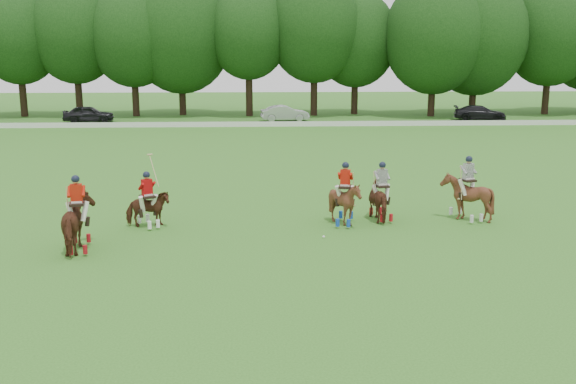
{
  "coord_description": "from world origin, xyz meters",
  "views": [
    {
      "loc": [
        0.48,
        -18.19,
        6.24
      ],
      "look_at": [
        1.65,
        4.2,
        1.4
      ],
      "focal_mm": 40.0,
      "sensor_mm": 36.0,
      "label": 1
    }
  ],
  "objects_px": {
    "polo_ball": "(324,237)",
    "polo_red_c": "(345,202)",
    "car_mid": "(285,113)",
    "polo_red_b": "(148,208)",
    "car_left": "(89,114)",
    "car_right": "(480,113)",
    "polo_red_a": "(78,223)",
    "polo_stripe_b": "(467,197)",
    "polo_stripe_a": "(381,199)"
  },
  "relations": [
    {
      "from": "car_left",
      "to": "polo_ball",
      "type": "relative_size",
      "value": 50.91
    },
    {
      "from": "polo_red_a",
      "to": "polo_red_c",
      "type": "height_order",
      "value": "polo_red_a"
    },
    {
      "from": "car_left",
      "to": "polo_red_a",
      "type": "bearing_deg",
      "value": -173.8
    },
    {
      "from": "car_left",
      "to": "polo_ball",
      "type": "distance_m",
      "value": 43.26
    },
    {
      "from": "polo_red_c",
      "to": "polo_ball",
      "type": "height_order",
      "value": "polo_red_c"
    },
    {
      "from": "polo_red_c",
      "to": "polo_ball",
      "type": "distance_m",
      "value": 2.16
    },
    {
      "from": "polo_red_b",
      "to": "polo_stripe_a",
      "type": "distance_m",
      "value": 8.75
    },
    {
      "from": "car_mid",
      "to": "polo_red_c",
      "type": "xyz_separation_m",
      "value": [
        0.45,
        -37.68,
        0.11
      ]
    },
    {
      "from": "car_right",
      "to": "polo_stripe_a",
      "type": "height_order",
      "value": "polo_stripe_a"
    },
    {
      "from": "car_right",
      "to": "polo_stripe_a",
      "type": "relative_size",
      "value": 2.16
    },
    {
      "from": "polo_red_b",
      "to": "car_left",
      "type": "bearing_deg",
      "value": 106.97
    },
    {
      "from": "car_right",
      "to": "polo_red_a",
      "type": "distance_m",
      "value": 48.83
    },
    {
      "from": "polo_red_b",
      "to": "polo_ball",
      "type": "distance_m",
      "value": 6.55
    },
    {
      "from": "car_mid",
      "to": "polo_stripe_b",
      "type": "xyz_separation_m",
      "value": [
        5.2,
        -37.23,
        0.17
      ]
    },
    {
      "from": "car_right",
      "to": "polo_red_a",
      "type": "bearing_deg",
      "value": 158.52
    },
    {
      "from": "car_mid",
      "to": "polo_ball",
      "type": "xyz_separation_m",
      "value": [
        -0.52,
        -39.43,
        -0.7
      ]
    },
    {
      "from": "polo_red_a",
      "to": "polo_ball",
      "type": "xyz_separation_m",
      "value": [
        8.04,
        1.03,
        -0.87
      ]
    },
    {
      "from": "polo_ball",
      "to": "polo_red_c",
      "type": "bearing_deg",
      "value": 61.08
    },
    {
      "from": "car_mid",
      "to": "polo_ball",
      "type": "height_order",
      "value": "car_mid"
    },
    {
      "from": "car_left",
      "to": "polo_red_a",
      "type": "xyz_separation_m",
      "value": [
        9.74,
        -40.47,
        0.14
      ]
    },
    {
      "from": "car_right",
      "to": "polo_red_b",
      "type": "relative_size",
      "value": 1.86
    },
    {
      "from": "car_mid",
      "to": "car_right",
      "type": "relative_size",
      "value": 0.93
    },
    {
      "from": "polo_stripe_b",
      "to": "polo_ball",
      "type": "height_order",
      "value": "polo_stripe_b"
    },
    {
      "from": "polo_red_c",
      "to": "polo_stripe_b",
      "type": "xyz_separation_m",
      "value": [
        4.74,
        0.45,
        0.06
      ]
    },
    {
      "from": "polo_red_a",
      "to": "polo_stripe_a",
      "type": "distance_m",
      "value": 11.02
    },
    {
      "from": "polo_stripe_b",
      "to": "car_left",
      "type": "bearing_deg",
      "value": 122.25
    },
    {
      "from": "car_left",
      "to": "polo_ball",
      "type": "height_order",
      "value": "car_left"
    },
    {
      "from": "polo_stripe_a",
      "to": "polo_ball",
      "type": "height_order",
      "value": "polo_stripe_a"
    },
    {
      "from": "car_mid",
      "to": "polo_red_a",
      "type": "relative_size",
      "value": 1.82
    },
    {
      "from": "polo_stripe_a",
      "to": "polo_ball",
      "type": "distance_m",
      "value": 3.48
    },
    {
      "from": "car_left",
      "to": "polo_red_b",
      "type": "height_order",
      "value": "polo_red_b"
    },
    {
      "from": "car_left",
      "to": "car_mid",
      "type": "distance_m",
      "value": 18.29
    },
    {
      "from": "car_right",
      "to": "polo_red_b",
      "type": "xyz_separation_m",
      "value": [
        -25.57,
        -37.69,
        0.01
      ]
    },
    {
      "from": "car_left",
      "to": "car_right",
      "type": "bearing_deg",
      "value": -97.34
    },
    {
      "from": "polo_red_c",
      "to": "polo_ball",
      "type": "bearing_deg",
      "value": -118.92
    },
    {
      "from": "polo_red_a",
      "to": "polo_ball",
      "type": "relative_size",
      "value": 27.58
    },
    {
      "from": "car_mid",
      "to": "polo_red_c",
      "type": "bearing_deg",
      "value": 174.24
    },
    {
      "from": "car_right",
      "to": "car_left",
      "type": "bearing_deg",
      "value": 102.56
    },
    {
      "from": "car_right",
      "to": "polo_stripe_a",
      "type": "xyz_separation_m",
      "value": [
        -16.84,
        -37.08,
        0.1
      ]
    },
    {
      "from": "car_left",
      "to": "polo_red_b",
      "type": "relative_size",
      "value": 1.75
    },
    {
      "from": "car_left",
      "to": "car_mid",
      "type": "relative_size",
      "value": 1.01
    },
    {
      "from": "car_left",
      "to": "polo_ball",
      "type": "xyz_separation_m",
      "value": [
        17.78,
        -39.43,
        -0.74
      ]
    },
    {
      "from": "car_mid",
      "to": "polo_red_c",
      "type": "relative_size",
      "value": 1.92
    },
    {
      "from": "polo_red_b",
      "to": "polo_red_a",
      "type": "bearing_deg",
      "value": -122.37
    },
    {
      "from": "polo_stripe_b",
      "to": "polo_ball",
      "type": "bearing_deg",
      "value": -158.94
    },
    {
      "from": "car_mid",
      "to": "polo_red_a",
      "type": "distance_m",
      "value": 41.36
    },
    {
      "from": "car_right",
      "to": "polo_stripe_b",
      "type": "height_order",
      "value": "polo_stripe_b"
    },
    {
      "from": "polo_stripe_a",
      "to": "car_mid",
      "type": "bearing_deg",
      "value": 92.99
    },
    {
      "from": "car_mid",
      "to": "polo_red_b",
      "type": "xyz_separation_m",
      "value": [
        -6.79,
        -37.69,
        -0.02
      ]
    },
    {
      "from": "car_right",
      "to": "polo_ball",
      "type": "height_order",
      "value": "car_right"
    }
  ]
}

